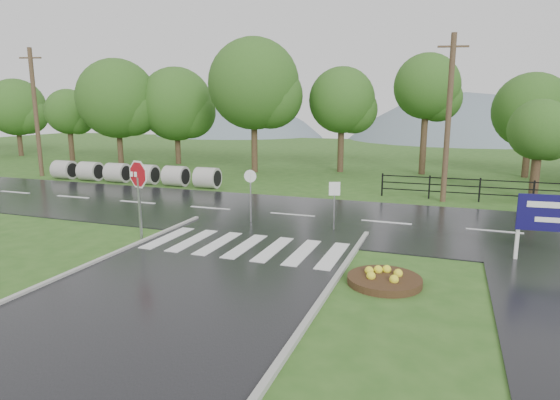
% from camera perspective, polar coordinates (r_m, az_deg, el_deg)
% --- Properties ---
extents(ground, '(120.00, 120.00, 0.00)m').
position_cam_1_polar(ground, '(11.65, -14.57, -12.47)').
color(ground, '#2F591D').
rests_on(ground, ground).
extents(main_road, '(90.00, 8.00, 0.04)m').
position_cam_1_polar(main_road, '(20.25, 1.52, -1.92)').
color(main_road, black).
rests_on(main_road, ground).
extents(walkway, '(2.20, 11.00, 0.04)m').
position_cam_1_polar(walkway, '(13.73, 28.68, -9.84)').
color(walkway, black).
rests_on(walkway, ground).
extents(crosswalk, '(6.50, 2.80, 0.02)m').
position_cam_1_polar(crosswalk, '(15.73, -4.26, -5.61)').
color(crosswalk, silver).
rests_on(crosswalk, ground).
extents(fence_west, '(9.58, 0.08, 1.20)m').
position_cam_1_polar(fence_west, '(25.07, 23.18, 1.42)').
color(fence_west, black).
rests_on(fence_west, ground).
extents(hills, '(102.00, 48.00, 48.00)m').
position_cam_1_polar(hills, '(76.47, 17.18, -4.53)').
color(hills, slate).
rests_on(hills, ground).
extents(treeline, '(83.20, 5.20, 10.00)m').
position_cam_1_polar(treeline, '(33.45, 10.76, 3.13)').
color(treeline, '#275319').
rests_on(treeline, ground).
extents(culvert_pipes, '(11.80, 1.20, 1.20)m').
position_cam_1_polar(culvert_pipes, '(30.23, -17.64, 3.10)').
color(culvert_pipes, '#9E9B93').
rests_on(culvert_pipes, ground).
extents(stop_sign, '(1.27, 0.43, 3.00)m').
position_cam_1_polar(stop_sign, '(16.94, -16.89, 2.11)').
color(stop_sign, '#939399').
rests_on(stop_sign, ground).
extents(flower_bed, '(1.96, 1.96, 0.39)m').
position_cam_1_polar(flower_bed, '(12.87, 12.62, -9.35)').
color(flower_bed, '#332111').
rests_on(flower_bed, ground).
extents(reg_sign_small, '(0.40, 0.16, 1.88)m').
position_cam_1_polar(reg_sign_small, '(17.60, 6.65, 0.51)').
color(reg_sign_small, '#939399').
rests_on(reg_sign_small, ground).
extents(reg_sign_round, '(0.51, 0.08, 2.17)m').
position_cam_1_polar(reg_sign_round, '(18.72, -3.62, 1.29)').
color(reg_sign_round, '#939399').
rests_on(reg_sign_round, ground).
extents(utility_pole_west, '(1.47, 0.47, 8.42)m').
position_cam_1_polar(utility_pole_west, '(35.58, -27.63, 9.46)').
color(utility_pole_west, '#473523').
rests_on(utility_pole_west, ground).
extents(utility_pole_east, '(1.41, 0.42, 8.02)m').
position_cam_1_polar(utility_pole_east, '(24.23, 19.84, 9.33)').
color(utility_pole_east, '#473523').
rests_on(utility_pole_east, ground).
extents(entrance_tree_left, '(2.99, 2.99, 5.02)m').
position_cam_1_polar(entrance_tree_left, '(26.57, 29.10, 7.43)').
color(entrance_tree_left, '#3D2B1C').
rests_on(entrance_tree_left, ground).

